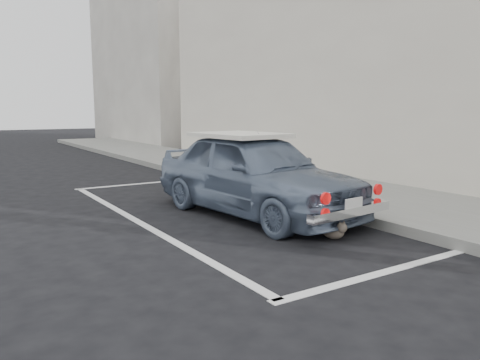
{
  "coord_description": "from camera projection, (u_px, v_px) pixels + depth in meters",
  "views": [
    {
      "loc": [
        -3.32,
        -3.63,
        1.68
      ],
      "look_at": [
        0.01,
        1.58,
        0.75
      ],
      "focal_mm": 35.0,
      "sensor_mm": 36.0,
      "label": 1
    }
  ],
  "objects": [
    {
      "name": "ground",
      "position": [
        318.0,
        267.0,
        5.04
      ],
      "size": [
        80.0,
        80.0,
        0.0
      ],
      "primitive_type": "plane",
      "color": "black",
      "rests_on": "ground"
    },
    {
      "name": "sidewalk",
      "position": [
        376.0,
        200.0,
        8.4
      ],
      "size": [
        2.8,
        40.0,
        0.15
      ],
      "primitive_type": "cube",
      "color": "slate",
      "rests_on": "ground"
    },
    {
      "name": "shop_building",
      "position": [
        407.0,
        34.0,
        11.23
      ],
      "size": [
        3.5,
        18.0,
        7.0
      ],
      "color": "beige",
      "rests_on": "ground"
    },
    {
      "name": "building_far",
      "position": [
        152.0,
        65.0,
        24.49
      ],
      "size": [
        3.5,
        10.0,
        8.0
      ],
      "primitive_type": "cube",
      "color": "#ACA69C",
      "rests_on": "ground"
    },
    {
      "name": "pline_rear",
      "position": [
        386.0,
        272.0,
        4.89
      ],
      "size": [
        3.0,
        0.12,
        0.01
      ],
      "primitive_type": "cube",
      "color": "silver",
      "rests_on": "ground"
    },
    {
      "name": "pline_front",
      "position": [
        142.0,
        184.0,
        10.72
      ],
      "size": [
        3.0,
        0.12,
        0.01
      ],
      "primitive_type": "cube",
      "color": "silver",
      "rests_on": "ground"
    },
    {
      "name": "pline_side",
      "position": [
        138.0,
        222.0,
        7.06
      ],
      "size": [
        0.12,
        7.0,
        0.01
      ],
      "primitive_type": "cube",
      "color": "silver",
      "rests_on": "ground"
    },
    {
      "name": "retro_coupe",
      "position": [
        255.0,
        173.0,
        7.47
      ],
      "size": [
        1.97,
        4.09,
        1.34
      ],
      "rotation": [
        0.0,
        0.0,
        0.1
      ],
      "color": "slate",
      "rests_on": "ground"
    },
    {
      "name": "cat",
      "position": [
        334.0,
        230.0,
        6.12
      ],
      "size": [
        0.24,
        0.52,
        0.28
      ],
      "rotation": [
        0.0,
        0.0,
        0.03
      ],
      "color": "#665B4D",
      "rests_on": "ground"
    }
  ]
}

